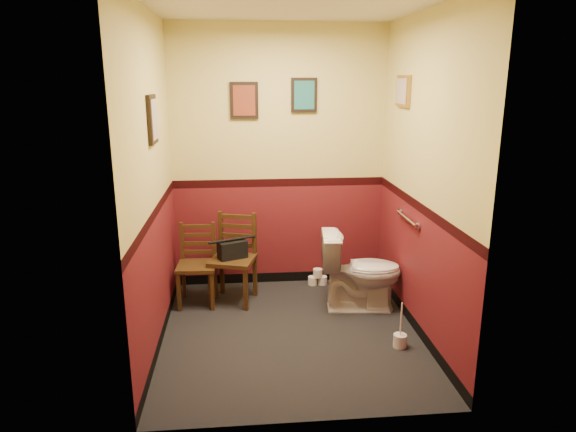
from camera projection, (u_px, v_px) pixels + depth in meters
name	position (u px, v px, depth m)	size (l,w,h in m)	color
floor	(291.00, 333.00, 4.49)	(2.20, 2.40, 0.00)	black
ceiling	(291.00, 3.00, 3.79)	(2.20, 2.40, 0.00)	silver
wall_back	(279.00, 160.00, 5.30)	(2.20, 2.70, 0.00)	maroon
wall_front	(311.00, 222.00, 2.99)	(2.20, 2.70, 0.00)	maroon
wall_left	(152.00, 185.00, 4.04)	(2.40, 2.70, 0.00)	maroon
wall_right	(423.00, 180.00, 4.24)	(2.40, 2.70, 0.00)	maroon
grab_bar	(407.00, 218.00, 4.58)	(0.05, 0.56, 0.06)	silver
framed_print_back_a	(244.00, 100.00, 5.09)	(0.28, 0.04, 0.36)	black
framed_print_back_b	(304.00, 95.00, 5.13)	(0.26, 0.04, 0.34)	black
framed_print_left	(153.00, 119.00, 4.01)	(0.04, 0.30, 0.38)	black
framed_print_right	(403.00, 91.00, 4.64)	(0.04, 0.34, 0.28)	olive
toilet	(361.00, 272.00, 4.90)	(0.43, 0.77, 0.75)	white
toilet_brush	(400.00, 340.00, 4.25)	(0.11, 0.11, 0.40)	silver
chair_left	(197.00, 264.00, 5.03)	(0.39, 0.39, 0.79)	#422B13
chair_right	(234.00, 258.00, 5.07)	(0.51, 0.51, 0.88)	#422B13
handbag	(232.00, 249.00, 5.01)	(0.31, 0.23, 0.20)	black
tp_stack	(318.00, 278.00, 5.55)	(0.21, 0.11, 0.18)	silver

